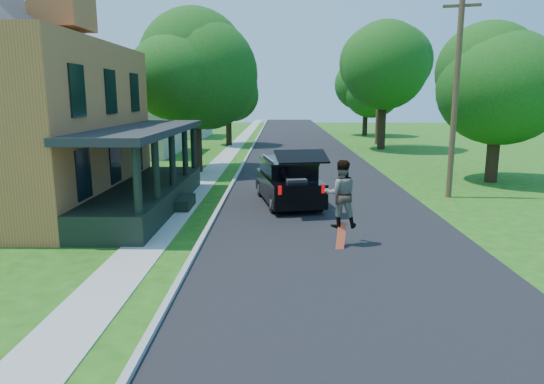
{
  "coord_description": "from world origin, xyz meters",
  "views": [
    {
      "loc": [
        -1.75,
        -12.12,
        4.21
      ],
      "look_at": [
        -1.98,
        3.0,
        1.24
      ],
      "focal_mm": 32.0,
      "sensor_mm": 36.0,
      "label": 1
    }
  ],
  "objects_px": {
    "black_suv": "(288,181)",
    "tree_right_near": "(499,73)",
    "utility_pole_near": "(456,95)",
    "skateboarder": "(341,194)"
  },
  "relations": [
    {
      "from": "black_suv",
      "to": "utility_pole_near",
      "type": "xyz_separation_m",
      "value": [
        6.89,
        1.37,
        3.39
      ]
    },
    {
      "from": "tree_right_near",
      "to": "skateboarder",
      "type": "bearing_deg",
      "value": -129.68
    },
    {
      "from": "utility_pole_near",
      "to": "tree_right_near",
      "type": "bearing_deg",
      "value": 64.23
    },
    {
      "from": "tree_right_near",
      "to": "utility_pole_near",
      "type": "relative_size",
      "value": 1.02
    },
    {
      "from": "black_suv",
      "to": "utility_pole_near",
      "type": "distance_m",
      "value": 7.8
    },
    {
      "from": "black_suv",
      "to": "tree_right_near",
      "type": "bearing_deg",
      "value": 16.18
    },
    {
      "from": "skateboarder",
      "to": "tree_right_near",
      "type": "bearing_deg",
      "value": -131.16
    },
    {
      "from": "skateboarder",
      "to": "utility_pole_near",
      "type": "bearing_deg",
      "value": -130.32
    },
    {
      "from": "skateboarder",
      "to": "tree_right_near",
      "type": "height_order",
      "value": "tree_right_near"
    },
    {
      "from": "black_suv",
      "to": "skateboarder",
      "type": "bearing_deg",
      "value": -86.2
    }
  ]
}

